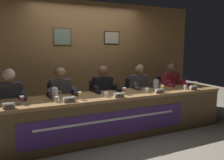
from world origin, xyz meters
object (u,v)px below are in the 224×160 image
object	(u,v)px
panelist_left	(61,96)
juice_glass_far_right	(196,83)
nameplate_right	(160,91)
chair_center	(101,103)
panelist_center	(104,92)
juice_glass_right	(162,87)
water_cup_center	(106,95)
juice_glass_left	(80,94)
water_pitcher_right_side	(156,84)
chair_far_left	(12,113)
nameplate_left	(70,99)
water_pitcher_left_side	(55,94)
water_cup_left	(57,100)
conference_table	(115,108)
panelist_far_right	(172,86)
nameplate_center	(119,95)
panelist_right	(141,89)
nameplate_far_left	(9,106)
juice_glass_center	(124,90)
water_cup_far_right	(185,87)
water_cup_right	(147,91)
chair_far_right	(166,96)
nameplate_far_right	(193,88)
panelist_far_left	(11,100)
chair_left	(60,108)
chair_right	(136,100)

from	to	relation	value
panelist_left	juice_glass_far_right	distance (m)	2.69
nameplate_right	chair_center	bearing A→B (deg)	134.15
panelist_center	juice_glass_right	world-z (taller)	panelist_center
chair_center	water_cup_center	world-z (taller)	chair_center
juice_glass_left	chair_center	xyz separation A→B (m)	(0.63, 0.74, -0.40)
panelist_left	chair_center	world-z (taller)	panelist_left
panelist_center	water_pitcher_right_side	world-z (taller)	panelist_center
chair_far_left	chair_center	bearing A→B (deg)	0.00
panelist_center	nameplate_left	bearing A→B (deg)	-142.14
juice_glass_right	water_pitcher_left_side	world-z (taller)	water_pitcher_left_side
water_cup_left	conference_table	bearing A→B (deg)	4.29
water_pitcher_left_side	panelist_far_right	bearing A→B (deg)	8.26
panelist_left	nameplate_center	size ratio (longest dim) A/B	6.88
nameplate_right	juice_glass_far_right	xyz separation A→B (m)	(1.01, 0.15, 0.05)
panelist_right	water_cup_left	bearing A→B (deg)	-162.76
juice_glass_left	water_cup_left	distance (m)	0.36
nameplate_far_left	juice_glass_center	bearing A→B (deg)	4.66
panelist_right	panelist_far_right	xyz separation A→B (m)	(0.82, 0.00, 0.00)
juice_glass_far_right	water_cup_far_right	size ratio (longest dim) A/B	1.46
chair_far_left	water_cup_far_right	xyz separation A→B (m)	(3.13, -0.75, 0.35)
conference_table	water_cup_right	distance (m)	0.69
conference_table	chair_far_right	size ratio (longest dim) A/B	4.84
nameplate_far_right	water_cup_far_right	bearing A→B (deg)	139.10
chair_center	water_cup_right	size ratio (longest dim) A/B	10.68
juice_glass_center	panelist_far_left	bearing A→B (deg)	164.48
chair_left	panelist_far_right	distance (m)	2.48
panelist_far_right	chair_center	bearing A→B (deg)	173.04
panelist_far_left	panelist_left	distance (m)	0.82
juice_glass_right	water_cup_right	bearing A→B (deg)	175.02
juice_glass_left	panelist_right	distance (m)	1.55
juice_glass_left	chair_center	size ratio (longest dim) A/B	0.14
nameplate_center	nameplate_right	size ratio (longest dim) A/B	1.02
nameplate_far_right	juice_glass_far_right	distance (m)	0.27
water_cup_left	chair_right	bearing A→B (deg)	22.82
chair_far_left	nameplate_right	bearing A→B (deg)	-18.96
water_cup_left	panelist_right	distance (m)	1.89
chair_left	chair_right	distance (m)	1.64
panelist_center	chair_far_right	world-z (taller)	panelist_center
water_cup_far_right	panelist_far_right	bearing A→B (deg)	75.70
panelist_center	nameplate_far_right	distance (m)	1.74
panelist_far_left	chair_center	size ratio (longest dim) A/B	1.36
water_cup_right	chair_right	bearing A→B (deg)	75.29
juice_glass_right	chair_center	bearing A→B (deg)	141.40
conference_table	panelist_left	xyz separation A→B (m)	(-0.81, 0.49, 0.20)
juice_glass_right	nameplate_left	bearing A→B (deg)	-177.41
juice_glass_right	juice_glass_far_right	bearing A→B (deg)	3.81
nameplate_far_right	water_pitcher_right_side	world-z (taller)	water_pitcher_right_side
panelist_far_right	juice_glass_left	bearing A→B (deg)	-166.49
panelist_far_right	water_cup_far_right	size ratio (longest dim) A/B	14.53
water_cup_left	juice_glass_far_right	distance (m)	2.81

